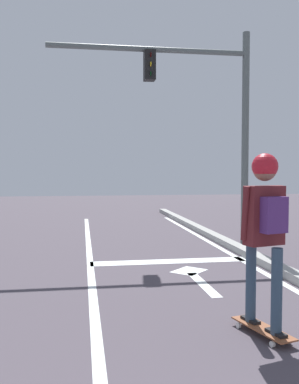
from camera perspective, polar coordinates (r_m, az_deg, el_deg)
name	(u,v)px	position (r m, az deg, el deg)	size (l,w,h in m)	color
lane_line_center	(94,312)	(5.36, -7.41, -15.67)	(0.12, 20.00, 0.01)	silver
stop_bar	(171,261)	(8.11, 2.87, -9.26)	(3.00, 0.40, 0.01)	silver
lane_arrow_stem	(203,284)	(6.59, 7.18, -12.12)	(0.16, 1.40, 0.01)	silver
lane_arrow_head	(189,271)	(7.39, 5.32, -10.47)	(0.56, 0.44, 0.01)	silver
skateboard	(263,329)	(4.76, 14.92, -17.29)	(0.42, 0.83, 0.09)	brown
skater	(265,216)	(4.49, 15.23, -3.12)	(0.48, 0.65, 1.80)	#32475D
traffic_signal_mast	(202,102)	(9.74, 7.02, 11.91)	(4.49, 0.34, 4.81)	slate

